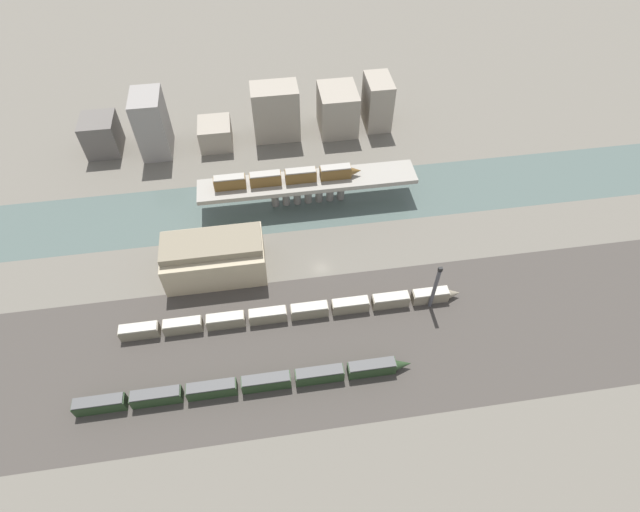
{
  "coord_description": "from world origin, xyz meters",
  "views": [
    {
      "loc": [
        -12.64,
        -85.11,
        108.63
      ],
      "look_at": [
        0.0,
        1.43,
        3.54
      ],
      "focal_mm": 28.0,
      "sensor_mm": 36.0,
      "label": 1
    }
  ],
  "objects_px": {
    "train_on_bridge": "(287,177)",
    "train_yard_mid": "(293,312)",
    "warehouse_building": "(214,257)",
    "signal_tower": "(435,288)",
    "train_yard_near": "(245,385)"
  },
  "relations": [
    {
      "from": "train_on_bridge",
      "to": "train_yard_mid",
      "type": "distance_m",
      "value": 42.61
    },
    {
      "from": "train_yard_mid",
      "to": "train_on_bridge",
      "type": "bearing_deg",
      "value": 85.85
    },
    {
      "from": "warehouse_building",
      "to": "signal_tower",
      "type": "distance_m",
      "value": 58.35
    },
    {
      "from": "train_on_bridge",
      "to": "warehouse_building",
      "type": "height_order",
      "value": "train_on_bridge"
    },
    {
      "from": "train_yard_mid",
      "to": "warehouse_building",
      "type": "bearing_deg",
      "value": 136.64
    },
    {
      "from": "train_on_bridge",
      "to": "signal_tower",
      "type": "relative_size",
      "value": 2.77
    },
    {
      "from": "train_yard_mid",
      "to": "signal_tower",
      "type": "bearing_deg",
      "value": -2.86
    },
    {
      "from": "train_on_bridge",
      "to": "train_yard_mid",
      "type": "height_order",
      "value": "train_on_bridge"
    },
    {
      "from": "signal_tower",
      "to": "train_yard_near",
      "type": "bearing_deg",
      "value": -161.46
    },
    {
      "from": "train_on_bridge",
      "to": "signal_tower",
      "type": "height_order",
      "value": "signal_tower"
    },
    {
      "from": "train_on_bridge",
      "to": "warehouse_building",
      "type": "relative_size",
      "value": 1.63
    },
    {
      "from": "train_on_bridge",
      "to": "warehouse_building",
      "type": "distance_m",
      "value": 32.67
    },
    {
      "from": "train_yard_mid",
      "to": "warehouse_building",
      "type": "relative_size",
      "value": 3.27
    },
    {
      "from": "train_yard_near",
      "to": "warehouse_building",
      "type": "distance_m",
      "value": 36.95
    },
    {
      "from": "train_yard_near",
      "to": "train_on_bridge",
      "type": "bearing_deg",
      "value": 74.81
    }
  ]
}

